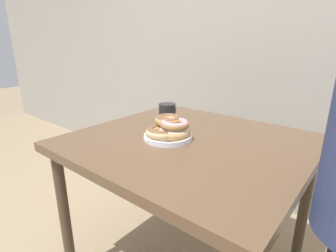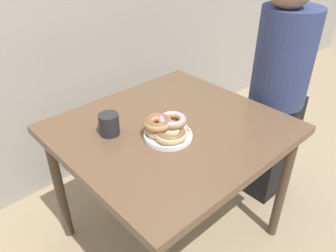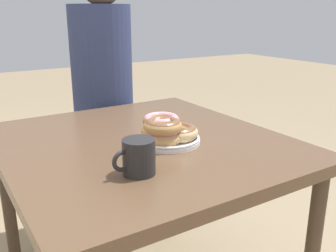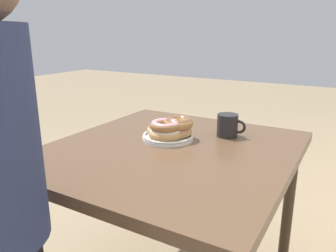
# 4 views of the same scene
# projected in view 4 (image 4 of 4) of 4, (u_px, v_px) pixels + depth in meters

# --- Properties ---
(dining_table) EXTENTS (1.00, 0.92, 0.74)m
(dining_table) POSITION_uv_depth(u_px,v_px,m) (171.00, 166.00, 1.33)
(dining_table) COLOR brown
(dining_table) RESTS_ON ground_plane
(donut_plate) EXTENTS (0.23, 0.25, 0.09)m
(donut_plate) POSITION_uv_depth(u_px,v_px,m) (169.00, 130.00, 1.38)
(donut_plate) COLOR white
(donut_plate) RESTS_ON dining_table
(coffee_mug) EXTENTS (0.09, 0.13, 0.10)m
(coffee_mug) POSITION_uv_depth(u_px,v_px,m) (228.00, 125.00, 1.42)
(coffee_mug) COLOR #232326
(coffee_mug) RESTS_ON dining_table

